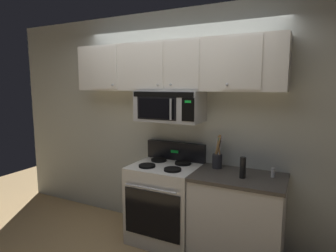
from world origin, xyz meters
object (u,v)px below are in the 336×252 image
stove_range (165,201)px  over_range_microwave (170,106)px  utensil_crock_charcoal (217,158)px  salt_shaker (273,173)px  pepper_mill (243,168)px

stove_range → over_range_microwave: 1.11m
stove_range → over_range_microwave: over_range_microwave is taller
stove_range → utensil_crock_charcoal: (0.56, 0.17, 0.55)m
over_range_microwave → salt_shaker: bearing=-0.6°
over_range_microwave → utensil_crock_charcoal: size_ratio=2.01×
utensil_crock_charcoal → salt_shaker: (0.59, -0.06, -0.07)m
over_range_microwave → pepper_mill: bearing=-11.0°
stove_range → salt_shaker: (1.16, 0.10, 0.48)m
over_range_microwave → salt_shaker: size_ratio=7.96×
salt_shaker → pepper_mill: (-0.27, -0.16, 0.06)m
utensil_crock_charcoal → pepper_mill: size_ratio=1.78×
utensil_crock_charcoal → pepper_mill: bearing=-34.4°
stove_range → over_range_microwave: size_ratio=1.47×
utensil_crock_charcoal → pepper_mill: (0.33, -0.22, -0.01)m
stove_range → salt_shaker: stove_range is taller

